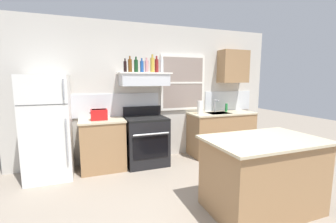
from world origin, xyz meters
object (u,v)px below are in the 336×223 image
Objects in this scene: bottle_blue_liqueur at (142,67)px; paper_towel_roll at (200,107)px; bottle_dark_green_wine at (136,66)px; bottle_red_label_wine at (157,66)px; bottle_amber_wine at (130,66)px; bottle_balsamic_dark at (125,67)px; dish_soap_bottle at (226,108)px; bottle_rose_pink at (147,66)px; bottle_clear_tall at (162,66)px; toaster at (99,114)px; stove_range at (146,140)px; refrigerator at (48,127)px; kitchen_island at (262,174)px; bottle_champagne_gold_foil at (152,65)px.

bottle_blue_liqueur is 1.46m from paper_towel_roll.
bottle_blue_liqueur is (0.11, -0.01, -0.01)m from bottle_dark_green_wine.
bottle_red_label_wine is at bearing 10.10° from bottle_blue_liqueur.
bottle_red_label_wine is (0.51, -0.02, 0.01)m from bottle_amber_wine.
bottle_amber_wine is (0.10, 0.04, 0.02)m from bottle_balsamic_dark.
dish_soap_bottle is at bearing 1.51° from bottle_red_label_wine.
bottle_clear_tall is at bearing -0.97° from bottle_rose_pink.
bottle_rose_pink is (0.40, 0.02, 0.01)m from bottle_balsamic_dark.
bottle_balsamic_dark is at bearing 6.33° from toaster.
paper_towel_roll is (1.16, 0.04, 0.58)m from stove_range.
paper_towel_roll is at bearing -3.58° from bottle_red_label_wine.
bottle_dark_green_wine is (0.10, -0.07, -0.01)m from bottle_amber_wine.
bottle_amber_wine is (1.39, 0.14, 1.03)m from refrigerator.
dish_soap_bottle is 0.13× the size of kitchen_island.
paper_towel_roll reaches higher than stove_range.
refrigerator is 2.17m from bottle_red_label_wine.
stove_range is at bearing 115.42° from kitchen_island.
bottle_dark_green_wine is (-0.16, 0.05, 1.40)m from stove_range.
bottle_balsamic_dark reaches higher than dish_soap_bottle.
bottle_champagne_gold_foil is at bearing 179.48° from paper_towel_roll.
bottle_champagne_gold_foil reaches higher than dish_soap_bottle.
bottle_champagne_gold_foil is at bearing 1.79° from bottle_blue_liqueur.
stove_range is at bearing -24.81° from bottle_amber_wine.
bottle_rose_pink is at bearing -178.78° from dish_soap_bottle.
bottle_red_label_wine is at bearing 1.45° from bottle_balsamic_dark.
bottle_clear_tall is at bearing -2.34° from bottle_amber_wine.
kitchen_island is (1.20, -2.11, -1.41)m from bottle_amber_wine.
bottle_champagne_gold_foil is (1.80, 0.07, 1.04)m from refrigerator.
bottle_blue_liqueur is at bearing -7.40° from bottle_balsamic_dark.
bottle_red_label_wine reaches higher than bottle_dark_green_wine.
bottle_champagne_gold_foil is at bearing -9.96° from bottle_amber_wine.
bottle_champagne_gold_foil is (0.41, -0.07, 0.02)m from bottle_amber_wine.
bottle_rose_pink is at bearing 4.07° from refrigerator.
stove_range is (0.84, -0.02, -0.54)m from toaster.
bottle_blue_liqueur is at bearing -177.12° from dish_soap_bottle.
bottle_dark_green_wine is 0.90× the size of bottle_red_label_wine.
bottle_amber_wine is at bearing -179.48° from dish_soap_bottle.
stove_range is 1.30m from paper_towel_roll.
bottle_balsamic_dark is at bearing 122.08° from kitchen_island.
refrigerator is 1.64m from bottle_balsamic_dark.
bottle_red_label_wine is at bearing -2.67° from bottle_amber_wine.
kitchen_island is (0.89, -2.09, -1.40)m from bottle_rose_pink.
bottle_rose_pink is (1.70, 0.12, 1.02)m from refrigerator.
bottle_clear_tall reaches higher than toaster.
bottle_balsamic_dark is 0.79× the size of bottle_clear_tall.
bottle_amber_wine is at bearing 176.74° from paper_towel_roll.
toaster is 2.01m from paper_towel_roll.
paper_towel_roll reaches higher than toaster.
bottle_clear_tall is 1.16m from paper_towel_roll.
bottle_balsamic_dark is at bearing 171.18° from bottle_dark_green_wine.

